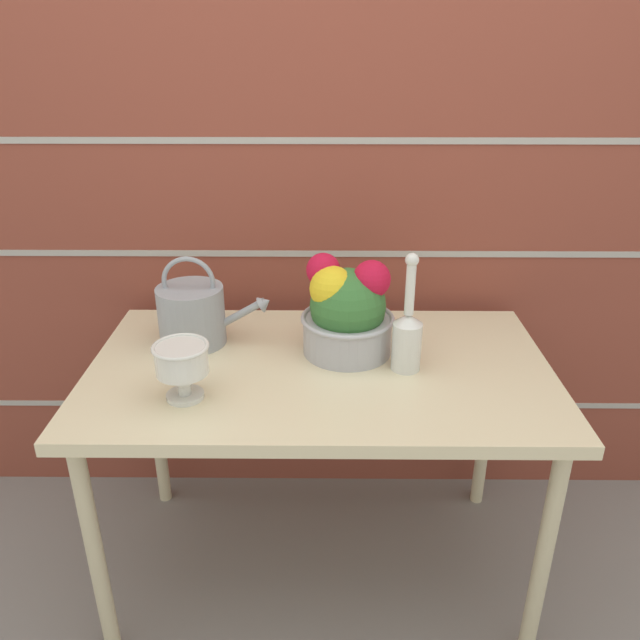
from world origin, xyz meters
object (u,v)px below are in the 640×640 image
Objects in this scene: flower_planter at (347,311)px; crystal_pedestal_bowl at (182,362)px; watering_can at (193,314)px; glass_decanter at (407,335)px.

crystal_pedestal_bowl is at bearing -148.16° from flower_planter.
watering_can is at bearing 173.03° from flower_planter.
flower_planter is at bearing -6.97° from watering_can.
crystal_pedestal_bowl is 0.45× the size of glass_decanter.
watering_can is 0.45m from flower_planter.
crystal_pedestal_bowl is (0.03, -0.31, 0.01)m from watering_can.
flower_planter is at bearing 31.84° from crystal_pedestal_bowl.
flower_planter reaches higher than watering_can.
flower_planter is 0.19m from glass_decanter.
glass_decanter is at bearing -32.09° from flower_planter.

